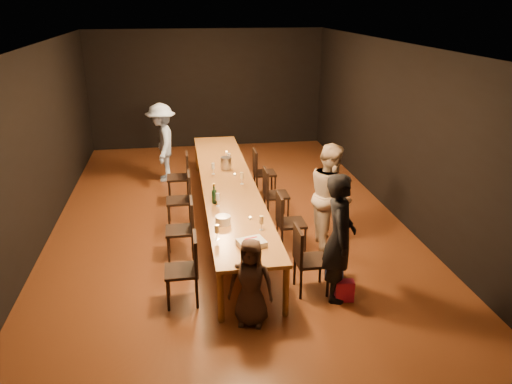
{
  "coord_description": "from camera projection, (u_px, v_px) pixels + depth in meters",
  "views": [
    {
      "loc": [
        -0.78,
        -8.01,
        3.66
      ],
      "look_at": [
        0.3,
        -1.21,
        1.0
      ],
      "focal_mm": 35.0,
      "sensor_mm": 36.0,
      "label": 1
    }
  ],
  "objects": [
    {
      "name": "chair_left_0",
      "position": [
        181.0,
        270.0,
        6.31
      ],
      "size": [
        0.42,
        0.42,
        0.93
      ],
      "primitive_type": null,
      "rotation": [
        0.0,
        0.0,
        1.57
      ],
      "color": "black",
      "rests_on": "ground"
    },
    {
      "name": "chair_right_0",
      "position": [
        312.0,
        260.0,
        6.56
      ],
      "size": [
        0.42,
        0.42,
        0.93
      ],
      "primitive_type": null,
      "rotation": [
        0.0,
        0.0,
        -1.57
      ],
      "color": "black",
      "rests_on": "ground"
    },
    {
      "name": "chair_left_1",
      "position": [
        180.0,
        230.0,
        7.42
      ],
      "size": [
        0.42,
        0.42,
        0.93
      ],
      "primitive_type": null,
      "rotation": [
        0.0,
        0.0,
        1.57
      ],
      "color": "black",
      "rests_on": "ground"
    },
    {
      "name": "child",
      "position": [
        251.0,
        283.0,
        5.87
      ],
      "size": [
        0.62,
        0.49,
        1.1
      ],
      "primitive_type": "imported",
      "rotation": [
        0.0,
        0.0,
        -0.3
      ],
      "color": "#3C2A21",
      "rests_on": "ground"
    },
    {
      "name": "wineglass_3",
      "position": [
        242.0,
        178.0,
        8.39
      ],
      "size": [
        0.06,
        0.06,
        0.21
      ],
      "primitive_type": null,
      "color": "beige",
      "rests_on": "table"
    },
    {
      "name": "wineglass_5",
      "position": [
        229.0,
        159.0,
        9.42
      ],
      "size": [
        0.06,
        0.06,
        0.21
      ],
      "primitive_type": null,
      "color": "silver",
      "rests_on": "table"
    },
    {
      "name": "birthday_cake",
      "position": [
        252.0,
        243.0,
        6.3
      ],
      "size": [
        0.39,
        0.34,
        0.08
      ],
      "rotation": [
        0.0,
        0.0,
        0.26
      ],
      "color": "white",
      "rests_on": "table"
    },
    {
      "name": "tealight_far",
      "position": [
        227.0,
        152.0,
        10.12
      ],
      "size": [
        0.05,
        0.05,
        0.03
      ],
      "primitive_type": "cylinder",
      "color": "#B2B7B2",
      "rests_on": "table"
    },
    {
      "name": "woman_tan",
      "position": [
        330.0,
        195.0,
        7.76
      ],
      "size": [
        0.66,
        0.83,
        1.65
      ],
      "primitive_type": "imported",
      "rotation": [
        0.0,
        0.0,
        1.52
      ],
      "color": "beige",
      "rests_on": "ground"
    },
    {
      "name": "man_blue",
      "position": [
        162.0,
        143.0,
        10.56
      ],
      "size": [
        0.66,
        1.1,
        1.67
      ],
      "primitive_type": "imported",
      "rotation": [
        0.0,
        0.0,
        -1.53
      ],
      "color": "#90ABDE",
      "rests_on": "ground"
    },
    {
      "name": "plate_stack",
      "position": [
        223.0,
        220.0,
        6.9
      ],
      "size": [
        0.23,
        0.23,
        0.12
      ],
      "primitive_type": "cylinder",
      "rotation": [
        0.0,
        0.0,
        0.06
      ],
      "color": "white",
      "rests_on": "table"
    },
    {
      "name": "wineglass_2",
      "position": [
        218.0,
        200.0,
        7.49
      ],
      "size": [
        0.06,
        0.06,
        0.21
      ],
      "primitive_type": null,
      "color": "silver",
      "rests_on": "table"
    },
    {
      "name": "room_shell",
      "position": [
        226.0,
        104.0,
        8.07
      ],
      "size": [
        6.04,
        10.04,
        3.02
      ],
      "color": "black",
      "rests_on": "ground"
    },
    {
      "name": "wineglass_4",
      "position": [
        213.0,
        169.0,
        8.87
      ],
      "size": [
        0.06,
        0.06,
        0.21
      ],
      "primitive_type": null,
      "color": "silver",
      "rests_on": "table"
    },
    {
      "name": "ice_bucket",
      "position": [
        226.0,
        163.0,
        9.14
      ],
      "size": [
        0.21,
        0.21,
        0.22
      ],
      "primitive_type": "cylinder",
      "rotation": [
        0.0,
        0.0,
        -0.05
      ],
      "color": "#A2A3A7",
      "rests_on": "table"
    },
    {
      "name": "champagne_bottle",
      "position": [
        214.0,
        193.0,
        7.58
      ],
      "size": [
        0.1,
        0.1,
        0.32
      ],
      "primitive_type": null,
      "rotation": [
        0.0,
        0.0,
        0.38
      ],
      "color": "black",
      "rests_on": "table"
    },
    {
      "name": "tealight_mid",
      "position": [
        235.0,
        175.0,
        8.83
      ],
      "size": [
        0.05,
        0.05,
        0.03
      ],
      "primitive_type": "cylinder",
      "color": "#B2B7B2",
      "rests_on": "table"
    },
    {
      "name": "wineglass_1",
      "position": [
        261.0,
        223.0,
        6.71
      ],
      "size": [
        0.06,
        0.06,
        0.21
      ],
      "primitive_type": null,
      "color": "beige",
      "rests_on": "table"
    },
    {
      "name": "tealight_near",
      "position": [
        250.0,
        218.0,
        7.07
      ],
      "size": [
        0.05,
        0.05,
        0.03
      ],
      "primitive_type": "cylinder",
      "color": "#B2B7B2",
      "rests_on": "table"
    },
    {
      "name": "chair_left_3",
      "position": [
        178.0,
        177.0,
        9.63
      ],
      "size": [
        0.42,
        0.42,
        0.93
      ],
      "primitive_type": null,
      "rotation": [
        0.0,
        0.0,
        1.57
      ],
      "color": "black",
      "rests_on": "ground"
    },
    {
      "name": "table",
      "position": [
        228.0,
        184.0,
        8.56
      ],
      "size": [
        0.9,
        6.0,
        0.75
      ],
      "color": "olive",
      "rests_on": "ground"
    },
    {
      "name": "wineglass_0",
      "position": [
        217.0,
        232.0,
        6.44
      ],
      "size": [
        0.06,
        0.06,
        0.21
      ],
      "primitive_type": null,
      "color": "beige",
      "rests_on": "table"
    },
    {
      "name": "ground",
      "position": [
        229.0,
        221.0,
        8.81
      ],
      "size": [
        10.0,
        10.0,
        0.0
      ],
      "primitive_type": "plane",
      "color": "#441F11",
      "rests_on": "ground"
    },
    {
      "name": "chair_right_1",
      "position": [
        291.0,
        222.0,
        7.66
      ],
      "size": [
        0.42,
        0.42,
        0.93
      ],
      "primitive_type": null,
      "rotation": [
        0.0,
        0.0,
        -1.57
      ],
      "color": "black",
      "rests_on": "ground"
    },
    {
      "name": "chair_left_2",
      "position": [
        179.0,
        200.0,
        8.52
      ],
      "size": [
        0.42,
        0.42,
        0.93
      ],
      "primitive_type": null,
      "rotation": [
        0.0,
        0.0,
        1.57
      ],
      "color": "black",
      "rests_on": "ground"
    },
    {
      "name": "chair_right_3",
      "position": [
        265.0,
        172.0,
        9.88
      ],
      "size": [
        0.42,
        0.42,
        0.93
      ],
      "primitive_type": null,
      "rotation": [
        0.0,
        0.0,
        -1.57
      ],
      "color": "black",
      "rests_on": "ground"
    },
    {
      "name": "gift_bag_red",
      "position": [
        344.0,
        291.0,
        6.45
      ],
      "size": [
        0.26,
        0.16,
        0.29
      ],
      "primitive_type": "cube",
      "rotation": [
        0.0,
        0.0,
        -0.12
      ],
      "color": "#C51D4B",
      "rests_on": "ground"
    },
    {
      "name": "gift_bag_blue",
      "position": [
        335.0,
        267.0,
        6.98
      ],
      "size": [
        0.3,
        0.26,
        0.32
      ],
      "primitive_type": "cube",
      "rotation": [
        0.0,
        0.0,
        -0.4
      ],
      "color": "#284DAF",
      "rests_on": "ground"
    },
    {
      "name": "chair_right_2",
      "position": [
        276.0,
        194.0,
        8.77
      ],
      "size": [
        0.42,
        0.42,
        0.93
      ],
      "primitive_type": null,
      "rotation": [
        0.0,
        0.0,
        -1.57
      ],
      "color": "black",
      "rests_on": "ground"
    },
    {
      "name": "woman_birthday",
      "position": [
        339.0,
        238.0,
        6.3
      ],
      "size": [
        0.57,
        0.71,
        1.71
      ],
      "primitive_type": "imported",
      "rotation": [
        0.0,
        0.0,
        1.28
      ],
      "color": "black",
      "rests_on": "ground"
    }
  ]
}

